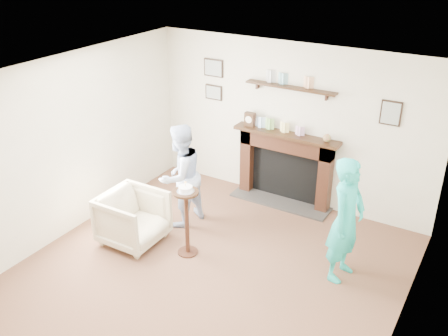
{
  "coord_description": "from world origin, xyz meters",
  "views": [
    {
      "loc": [
        2.78,
        -4.11,
        3.92
      ],
      "look_at": [
        -0.21,
        0.9,
        1.13
      ],
      "focal_mm": 40.0,
      "sensor_mm": 36.0,
      "label": 1
    }
  ],
  "objects_px": {
    "armchair": "(135,241)",
    "woman": "(339,274)",
    "man": "(182,222)",
    "pedestal_table": "(186,210)"
  },
  "relations": [
    {
      "from": "armchair",
      "to": "woman",
      "type": "relative_size",
      "value": 0.5
    },
    {
      "from": "armchair",
      "to": "man",
      "type": "distance_m",
      "value": 0.8
    },
    {
      "from": "armchair",
      "to": "pedestal_table",
      "type": "distance_m",
      "value": 1.04
    },
    {
      "from": "armchair",
      "to": "man",
      "type": "relative_size",
      "value": 0.52
    },
    {
      "from": "man",
      "to": "pedestal_table",
      "type": "height_order",
      "value": "pedestal_table"
    },
    {
      "from": "man",
      "to": "woman",
      "type": "height_order",
      "value": "woman"
    },
    {
      "from": "armchair",
      "to": "pedestal_table",
      "type": "height_order",
      "value": "pedestal_table"
    },
    {
      "from": "pedestal_table",
      "to": "woman",
      "type": "bearing_deg",
      "value": 17.1
    },
    {
      "from": "man",
      "to": "woman",
      "type": "relative_size",
      "value": 0.96
    },
    {
      "from": "woman",
      "to": "armchair",
      "type": "bearing_deg",
      "value": 112.73
    }
  ]
}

